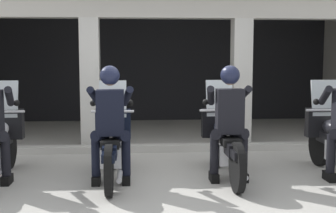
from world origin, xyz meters
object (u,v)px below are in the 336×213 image
object	(u,v)px
police_officer_center_left	(110,115)
motorcycle_center_right	(225,141)
police_officer_center_right	(229,113)
motorcycle_center_left	(112,143)
motorcycle_far_right	(336,141)

from	to	relation	value
police_officer_center_left	motorcycle_center_right	world-z (taller)	police_officer_center_left
police_officer_center_left	police_officer_center_right	world-z (taller)	same
motorcycle_center_left	police_officer_center_right	world-z (taller)	police_officer_center_right
motorcycle_far_right	police_officer_center_left	bearing A→B (deg)	172.89
motorcycle_far_right	motorcycle_center_right	bearing A→B (deg)	165.97
motorcycle_center_left	motorcycle_center_right	size ratio (longest dim) A/B	1.00
motorcycle_center_left	police_officer_center_left	world-z (taller)	police_officer_center_left
police_officer_center_right	motorcycle_far_right	world-z (taller)	police_officer_center_right
motorcycle_center_right	police_officer_center_right	world-z (taller)	police_officer_center_right
police_officer_center_right	motorcycle_center_right	bearing A→B (deg)	85.85
motorcycle_center_left	police_officer_center_left	bearing A→B (deg)	-94.02
police_officer_center_left	motorcycle_center_right	xyz separation A→B (m)	(1.60, 0.30, -0.44)
police_officer_center_left	motorcycle_center_right	bearing A→B (deg)	6.98
motorcycle_center_left	police_officer_center_right	bearing A→B (deg)	-13.18
motorcycle_center_right	police_officer_center_right	bearing A→B (deg)	-94.15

